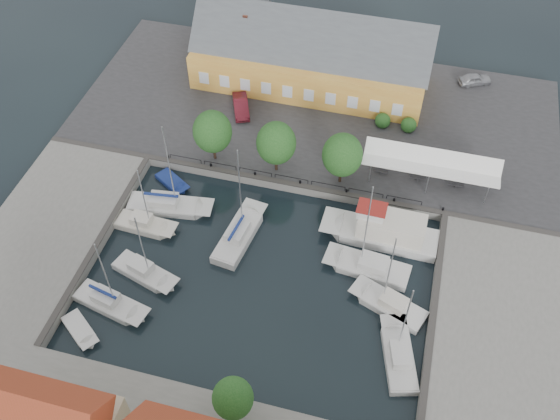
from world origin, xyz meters
name	(u,v)px	position (x,y,z in m)	size (l,w,h in m)	color
ground	(264,265)	(0.00, 0.00, 0.00)	(140.00, 140.00, 0.00)	black
north_quay	(316,113)	(0.00, 23.00, 0.50)	(56.00, 26.00, 1.00)	#2D2D30
west_quay	(48,232)	(-22.00, -2.00, 0.50)	(12.00, 24.00, 1.00)	slate
east_quay	(497,331)	(22.00, -2.00, 0.50)	(12.00, 24.00, 1.00)	slate
quay_edge_fittings	(277,222)	(0.02, 4.75, 1.06)	(56.00, 24.72, 0.40)	#383533
warehouse	(306,57)	(-2.60, 28.36, 4.43)	(28.56, 14.00, 9.55)	gold
tent_canopy	(431,163)	(14.00, 14.50, 3.68)	(14.00, 4.00, 2.83)	white
quay_trees	(276,143)	(-2.00, 12.00, 4.88)	(18.20, 4.20, 6.30)	black
car_silver	(475,79)	(17.89, 32.98, 1.69)	(1.63, 4.05, 1.38)	#A6A7AD
car_red	(241,106)	(-8.61, 20.45, 1.79)	(1.67, 4.79, 1.58)	maroon
center_sailboat	(239,236)	(-3.34, 2.62, 0.36)	(3.65, 8.83, 11.87)	silver
trawler	(384,232)	(10.65, 6.25, 1.02)	(11.92, 3.77, 5.00)	silver
east_boat_a	(369,268)	(9.89, 2.07, 0.26)	(8.59, 3.63, 11.82)	silver
east_boat_b	(389,306)	(12.41, -1.70, 0.26)	(7.58, 4.84, 10.12)	silver
east_boat_c	(398,357)	(13.88, -6.64, 0.26)	(4.31, 7.79, 9.77)	silver
west_boat_a	(168,206)	(-11.71, 4.56, 0.27)	(9.24, 3.71, 11.87)	silver
west_boat_b	(145,226)	(-13.00, 1.48, 0.26)	(6.49, 2.48, 9.00)	beige
west_boat_c	(145,273)	(-10.72, -4.04, 0.26)	(7.07, 4.07, 9.45)	silver
west_boat_d	(110,304)	(-12.40, -8.06, 0.27)	(7.69, 3.77, 10.11)	silver
launch_sw	(80,331)	(-13.83, -11.24, 0.09)	(4.49, 3.89, 0.98)	silver
launch_nw	(172,183)	(-12.65, 8.04, 0.09)	(4.47, 3.66, 0.88)	navy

